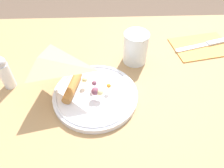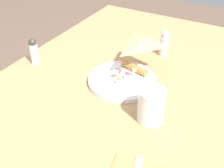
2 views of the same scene
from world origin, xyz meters
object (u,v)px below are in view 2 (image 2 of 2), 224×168
Objects in this scene: dining_table at (121,106)px; milk_glass at (151,107)px; plate_pizza at (122,79)px; pepper_shaker at (34,51)px; salt_shaker at (165,43)px.

milk_glass reaches higher than dining_table.
pepper_shaker reaches higher than plate_pizza.
milk_glass is at bearing -164.98° from salt_shaker.
plate_pizza is at bearing -82.30° from pepper_shaker.
pepper_shaker reaches higher than dining_table.
dining_table is at bearing -84.58° from pepper_shaker.
dining_table is 12.69× the size of pepper_shaker.
milk_glass is at bearing -98.90° from pepper_shaker.
dining_table is 5.61× the size of plate_pizza.
dining_table is at bearing 169.46° from salt_shaker.
salt_shaker is 0.48m from pepper_shaker.
milk_glass is 0.99× the size of pepper_shaker.
plate_pizza is at bearing 51.32° from milk_glass.
dining_table is 0.23m from milk_glass.
plate_pizza is 2.29× the size of milk_glass.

